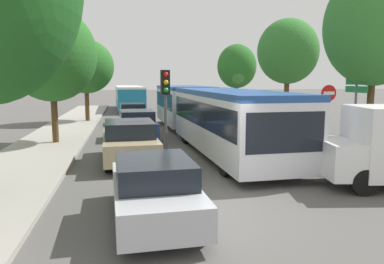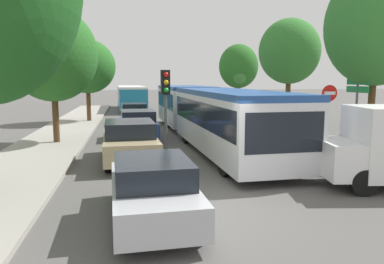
{
  "view_description": "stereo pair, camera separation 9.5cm",
  "coord_description": "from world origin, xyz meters",
  "px_view_note": "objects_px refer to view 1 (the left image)",
  "views": [
    {
      "loc": [
        -2.1,
        -8.66,
        3.07
      ],
      "look_at": [
        0.2,
        4.32,
        1.2
      ],
      "focal_mm": 35.0,
      "sensor_mm": 36.0,
      "label": 1
    },
    {
      "loc": [
        -2.0,
        -8.68,
        3.07
      ],
      "look_at": [
        0.2,
        4.32,
        1.2
      ],
      "focal_mm": 35.0,
      "sensor_mm": 36.0,
      "label": 2
    }
  ],
  "objects_px": {
    "traffic_light": "(165,95)",
    "tree_right_far": "(237,67)",
    "no_entry_sign": "(328,107)",
    "articulated_bus": "(206,110)",
    "queued_car_blue": "(137,124)",
    "tree_right_near": "(375,26)",
    "direction_sign_post": "(356,91)",
    "tree_right_mid": "(288,53)",
    "queued_car_green": "(132,113)",
    "tree_left_far": "(86,67)",
    "queued_car_silver": "(154,189)",
    "tree_left_mid": "(51,55)",
    "queued_car_tan": "(129,141)",
    "city_bus_rear": "(129,96)"
  },
  "relations": [
    {
      "from": "articulated_bus",
      "to": "queued_car_green",
      "type": "distance_m",
      "value": 8.58
    },
    {
      "from": "tree_right_mid",
      "to": "queued_car_green",
      "type": "bearing_deg",
      "value": 168.8
    },
    {
      "from": "traffic_light",
      "to": "tree_right_mid",
      "type": "height_order",
      "value": "tree_right_mid"
    },
    {
      "from": "tree_left_mid",
      "to": "tree_right_mid",
      "type": "xyz_separation_m",
      "value": [
        14.1,
        5.88,
        0.63
      ]
    },
    {
      "from": "city_bus_rear",
      "to": "tree_right_mid",
      "type": "xyz_separation_m",
      "value": [
        10.5,
        -14.01,
        3.43
      ]
    },
    {
      "from": "no_entry_sign",
      "to": "tree_right_far",
      "type": "distance_m",
      "value": 18.81
    },
    {
      "from": "articulated_bus",
      "to": "tree_right_near",
      "type": "height_order",
      "value": "tree_right_near"
    },
    {
      "from": "tree_right_mid",
      "to": "tree_left_far",
      "type": "bearing_deg",
      "value": 166.13
    },
    {
      "from": "city_bus_rear",
      "to": "tree_left_mid",
      "type": "distance_m",
      "value": 20.41
    },
    {
      "from": "queued_car_blue",
      "to": "direction_sign_post",
      "type": "bearing_deg",
      "value": -117.41
    },
    {
      "from": "queued_car_blue",
      "to": "queued_car_green",
      "type": "distance_m",
      "value": 6.64
    },
    {
      "from": "tree_left_mid",
      "to": "tree_left_far",
      "type": "bearing_deg",
      "value": 86.45
    },
    {
      "from": "queued_car_blue",
      "to": "queued_car_tan",
      "type": "bearing_deg",
      "value": 172.85
    },
    {
      "from": "tree_left_far",
      "to": "queued_car_silver",
      "type": "bearing_deg",
      "value": -80.52
    },
    {
      "from": "direction_sign_post",
      "to": "tree_right_mid",
      "type": "xyz_separation_m",
      "value": [
        0.79,
        8.97,
        2.23
      ]
    },
    {
      "from": "queued_car_silver",
      "to": "tree_left_far",
      "type": "relative_size",
      "value": 0.7
    },
    {
      "from": "queued_car_silver",
      "to": "queued_car_blue",
      "type": "distance_m",
      "value": 11.61
    },
    {
      "from": "queued_car_blue",
      "to": "tree_left_far",
      "type": "bearing_deg",
      "value": 19.72
    },
    {
      "from": "queued_car_tan",
      "to": "tree_left_far",
      "type": "height_order",
      "value": "tree_left_far"
    },
    {
      "from": "queued_car_blue",
      "to": "queued_car_green",
      "type": "bearing_deg",
      "value": -1.63
    },
    {
      "from": "queued_car_silver",
      "to": "traffic_light",
      "type": "distance_m",
      "value": 6.27
    },
    {
      "from": "tree_left_far",
      "to": "no_entry_sign",
      "type": "bearing_deg",
      "value": -47.83
    },
    {
      "from": "queued_car_tan",
      "to": "queued_car_blue",
      "type": "height_order",
      "value": "queued_car_tan"
    },
    {
      "from": "tree_right_mid",
      "to": "tree_right_far",
      "type": "distance_m",
      "value": 9.51
    },
    {
      "from": "tree_left_far",
      "to": "tree_right_mid",
      "type": "bearing_deg",
      "value": -13.87
    },
    {
      "from": "traffic_light",
      "to": "tree_right_far",
      "type": "relative_size",
      "value": 0.54
    },
    {
      "from": "tree_right_far",
      "to": "city_bus_rear",
      "type": "bearing_deg",
      "value": 155.05
    },
    {
      "from": "articulated_bus",
      "to": "direction_sign_post",
      "type": "height_order",
      "value": "direction_sign_post"
    },
    {
      "from": "queued_car_blue",
      "to": "direction_sign_post",
      "type": "xyz_separation_m",
      "value": [
        9.49,
        -4.39,
        1.82
      ]
    },
    {
      "from": "no_entry_sign",
      "to": "city_bus_rear",
      "type": "bearing_deg",
      "value": -160.33
    },
    {
      "from": "traffic_light",
      "to": "tree_left_mid",
      "type": "relative_size",
      "value": 0.54
    },
    {
      "from": "articulated_bus",
      "to": "city_bus_rear",
      "type": "height_order",
      "value": "articulated_bus"
    },
    {
      "from": "tree_right_near",
      "to": "tree_left_far",
      "type": "bearing_deg",
      "value": 136.84
    },
    {
      "from": "city_bus_rear",
      "to": "queued_car_silver",
      "type": "relative_size",
      "value": 2.72
    },
    {
      "from": "articulated_bus",
      "to": "direction_sign_post",
      "type": "distance_m",
      "value": 6.99
    },
    {
      "from": "no_entry_sign",
      "to": "articulated_bus",
      "type": "bearing_deg",
      "value": -126.21
    },
    {
      "from": "queued_car_tan",
      "to": "queued_car_blue",
      "type": "xyz_separation_m",
      "value": [
        0.45,
        5.61,
        -0.04
      ]
    },
    {
      "from": "direction_sign_post",
      "to": "tree_left_mid",
      "type": "relative_size",
      "value": 0.57
    },
    {
      "from": "queued_car_tan",
      "to": "traffic_light",
      "type": "relative_size",
      "value": 1.33
    },
    {
      "from": "traffic_light",
      "to": "articulated_bus",
      "type": "bearing_deg",
      "value": 146.28
    },
    {
      "from": "tree_left_far",
      "to": "tree_right_near",
      "type": "relative_size",
      "value": 0.74
    },
    {
      "from": "city_bus_rear",
      "to": "traffic_light",
      "type": "relative_size",
      "value": 3.26
    },
    {
      "from": "queued_car_tan",
      "to": "tree_left_mid",
      "type": "relative_size",
      "value": 0.72
    },
    {
      "from": "traffic_light",
      "to": "tree_left_mid",
      "type": "height_order",
      "value": "tree_left_mid"
    },
    {
      "from": "queued_car_silver",
      "to": "no_entry_sign",
      "type": "distance_m",
      "value": 10.76
    },
    {
      "from": "no_entry_sign",
      "to": "tree_right_far",
      "type": "relative_size",
      "value": 0.45
    },
    {
      "from": "queued_car_blue",
      "to": "tree_right_near",
      "type": "bearing_deg",
      "value": -117.04
    },
    {
      "from": "articulated_bus",
      "to": "tree_right_far",
      "type": "relative_size",
      "value": 2.85
    },
    {
      "from": "direction_sign_post",
      "to": "queued_car_green",
      "type": "bearing_deg",
      "value": -54.49
    },
    {
      "from": "queued_car_silver",
      "to": "direction_sign_post",
      "type": "height_order",
      "value": "direction_sign_post"
    }
  ]
}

